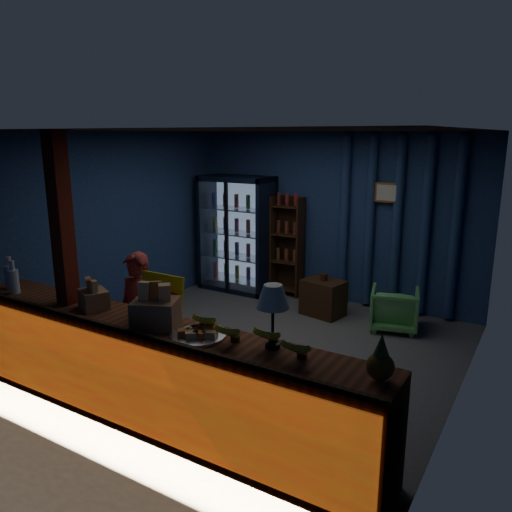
% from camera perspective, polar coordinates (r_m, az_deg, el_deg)
% --- Properties ---
extents(ground, '(4.60, 4.60, 0.00)m').
position_cam_1_polar(ground, '(6.26, 0.46, -10.34)').
color(ground, '#515154').
rests_on(ground, ground).
extents(room_walls, '(4.60, 4.60, 4.60)m').
position_cam_1_polar(room_walls, '(5.80, 0.49, 3.95)').
color(room_walls, navy).
rests_on(room_walls, ground).
extents(counter, '(4.40, 0.57, 0.99)m').
position_cam_1_polar(counter, '(4.68, -11.91, -12.97)').
color(counter, brown).
rests_on(counter, ground).
extents(support_post, '(0.16, 0.16, 2.60)m').
position_cam_1_polar(support_post, '(5.14, -20.90, -1.32)').
color(support_post, maroon).
rests_on(support_post, ground).
extents(beverage_cooler, '(1.20, 0.62, 1.90)m').
position_cam_1_polar(beverage_cooler, '(8.32, -1.93, 2.50)').
color(beverage_cooler, black).
rests_on(beverage_cooler, ground).
extents(bottle_shelf, '(0.50, 0.28, 1.60)m').
position_cam_1_polar(bottle_shelf, '(8.05, 3.70, 1.08)').
color(bottle_shelf, '#3E2313').
rests_on(bottle_shelf, ground).
extents(curtain_folds, '(1.74, 0.14, 2.50)m').
position_cam_1_polar(curtain_folds, '(7.42, 15.79, 3.48)').
color(curtain_folds, navy).
rests_on(curtain_folds, room_walls).
extents(framed_picture, '(0.36, 0.04, 0.28)m').
position_cam_1_polar(framed_picture, '(7.35, 14.80, 7.01)').
color(framed_picture, gold).
rests_on(framed_picture, room_walls).
extents(shopkeeper, '(0.51, 0.34, 1.39)m').
position_cam_1_polar(shopkeeper, '(5.36, -13.28, -6.92)').
color(shopkeeper, maroon).
rests_on(shopkeeper, ground).
extents(green_chair, '(0.74, 0.75, 0.57)m').
position_cam_1_polar(green_chair, '(6.96, 15.52, -5.84)').
color(green_chair, '#5EBC5E').
rests_on(green_chair, ground).
extents(side_table, '(0.64, 0.51, 0.62)m').
position_cam_1_polar(side_table, '(7.29, 7.69, -4.73)').
color(side_table, '#3E2313').
rests_on(side_table, ground).
extents(yellow_sign, '(0.48, 0.09, 0.38)m').
position_cam_1_polar(yellow_sign, '(4.61, -10.77, -4.38)').
color(yellow_sign, yellow).
rests_on(yellow_sign, counter).
extents(soda_bottles, '(0.65, 0.19, 0.35)m').
position_cam_1_polar(soda_bottles, '(5.97, -27.06, -2.00)').
color(soda_bottles, red).
rests_on(soda_bottles, counter).
extents(snack_box_left, '(0.46, 0.43, 0.39)m').
position_cam_1_polar(snack_box_left, '(4.36, -11.40, -6.20)').
color(snack_box_left, '#AB7952').
rests_on(snack_box_left, counter).
extents(snack_box_centre, '(0.35, 0.32, 0.29)m').
position_cam_1_polar(snack_box_centre, '(4.96, -18.06, -4.57)').
color(snack_box_centre, '#AB7952').
rests_on(snack_box_centre, counter).
extents(pastry_tray, '(0.46, 0.46, 0.08)m').
position_cam_1_polar(pastry_tray, '(4.13, -6.63, -8.86)').
color(pastry_tray, silver).
rests_on(pastry_tray, counter).
extents(banana_bunches, '(1.15, 0.32, 0.19)m').
position_cam_1_polar(banana_bunches, '(3.93, -0.55, -8.88)').
color(banana_bunches, yellow).
rests_on(banana_bunches, counter).
extents(table_lamp, '(0.26, 0.26, 0.51)m').
position_cam_1_polar(table_lamp, '(3.78, 1.94, -4.92)').
color(table_lamp, black).
rests_on(table_lamp, counter).
extents(pineapple, '(0.19, 0.19, 0.32)m').
position_cam_1_polar(pineapple, '(3.48, 14.04, -11.69)').
color(pineapple, olive).
rests_on(pineapple, counter).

